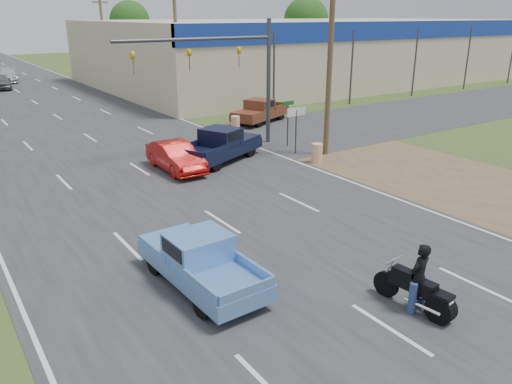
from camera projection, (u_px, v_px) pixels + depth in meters
ground at (390, 329)px, 12.06m from camera, size 200.00×200.00×0.00m
main_road at (34, 102)px, 43.22m from camera, size 15.00×180.00×0.02m
cross_road at (125, 160)px, 26.08m from camera, size 120.00×10.00×0.02m
dirt_verge at (386, 162)px, 25.67m from camera, size 8.00×18.00×0.01m
big_box_store at (317, 49)px, 58.99m from camera, size 50.00×28.10×6.60m
utility_pole_1 at (330, 53)px, 25.43m from camera, size 2.00×0.28×10.00m
utility_pole_2 at (176, 39)px, 39.45m from camera, size 2.00×0.28×10.00m
utility_pole_3 at (103, 33)px, 53.48m from camera, size 2.00×0.28×10.00m
tree_3 at (306, 20)px, 93.62m from camera, size 8.40×8.40×10.40m
tree_5 at (130, 21)px, 99.97m from camera, size 7.98×7.98×9.88m
barrel_0 at (317, 153)px, 25.48m from camera, size 0.56×0.56×1.00m
barrel_1 at (235, 124)px, 32.31m from camera, size 0.56×0.56×1.00m
lane_sign at (296, 119)px, 26.67m from camera, size 1.20×0.08×2.52m
street_name_sign at (288, 119)px, 28.25m from camera, size 0.80×0.08×2.61m
signal_mast at (228, 62)px, 26.77m from camera, size 9.12×0.40×7.00m
red_convertible at (176, 157)px, 24.10m from camera, size 1.53×4.22×1.38m
motorcycle at (420, 294)px, 12.62m from camera, size 0.75×2.34×1.18m
rider at (419, 280)px, 12.55m from camera, size 0.69×0.50×1.77m
blue_pickup at (199, 259)px, 13.86m from camera, size 1.92×4.67×1.53m
navy_pickup at (221, 144)px, 25.69m from camera, size 5.54×3.94×1.72m
brown_pickup at (259, 111)px, 34.85m from camera, size 5.26×3.70×1.63m
distant_car_grey at (1, 82)px, 50.41m from camera, size 2.16×4.45×1.46m
distant_car_silver at (7, 75)px, 55.81m from camera, size 2.89×5.46×1.51m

